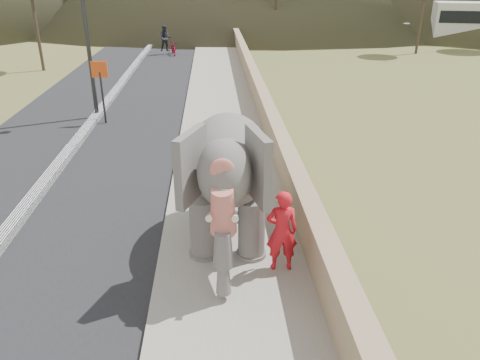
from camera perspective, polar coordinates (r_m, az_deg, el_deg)
The scene contains 8 objects.
road at distance 16.57m, azimuth -19.69°, elevation 3.47°, with size 7.00×120.00×0.03m, color black.
median at distance 16.54m, azimuth -19.73°, elevation 3.77°, with size 0.35×120.00×0.22m, color black.
walkway at distance 15.87m, azimuth -2.10°, elevation 4.26°, with size 3.00×120.00×0.15m, color #9E9687.
parapet at distance 15.83m, azimuth 3.89°, elevation 5.99°, with size 0.30×120.00×1.10m, color tan.
signboard at distance 18.72m, azimuth -16.60°, elevation 11.42°, with size 0.60×0.08×2.40m.
distant_car at distance 44.47m, azimuth 19.97°, elevation 16.84°, with size 1.70×4.23×1.44m, color silver.
elephant_and_man at distance 9.85m, azimuth -1.25°, elevation 0.50°, with size 2.39×4.04×2.82m.
motorcyclist at distance 34.08m, azimuth -8.57°, elevation 16.15°, with size 1.46×1.90×1.99m.
Camera 1 is at (-0.30, -4.89, 5.55)m, focal length 35.00 mm.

